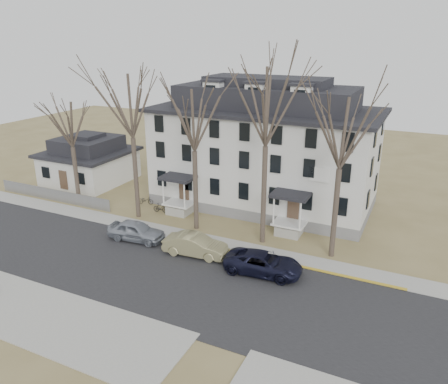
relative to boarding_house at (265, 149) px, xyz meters
The scene contains 18 objects.
ground 18.85m from the boarding_house, 83.64° to the right, with size 120.00×120.00×0.00m, color olive.
main_road 16.96m from the boarding_house, 82.85° to the right, with size 120.00×10.00×0.04m, color #27272A.
far_sidewalk 11.49m from the boarding_house, 78.64° to the right, with size 120.00×2.00×0.08m, color #A09F97.
near_sidewalk_left 24.33m from the boarding_house, 104.65° to the right, with size 20.00×5.00×0.08m, color #A09F97.
yellow_curb 13.99m from the boarding_house, 57.18° to the right, with size 14.00×0.25×0.06m, color gold.
boarding_house is the anchor object (origin of this frame).
small_house 20.34m from the boarding_house, behind, with size 8.70×8.70×5.00m.
fence 21.48m from the boarding_house, 156.01° to the right, with size 14.00×0.06×1.20m, color gray.
tree_far_left 13.12m from the boarding_house, 137.82° to the right, with size 8.40×8.40×13.72m.
tree_mid_left 9.66m from the boarding_house, 110.20° to the right, with size 7.80×7.80×12.74m.
tree_center 10.39m from the boarding_house, 69.80° to the right, with size 9.00×9.00×14.70m.
tree_mid_right 12.51m from the boarding_house, 43.81° to the right, with size 7.80×7.80×12.74m.
tree_bungalow 18.17m from the boarding_house, 152.99° to the right, with size 6.60×6.60×10.78m.
car_silver 14.49m from the boarding_house, 116.85° to the right, with size 1.87×4.65×1.58m, color #949BA7.
car_tan 13.29m from the boarding_house, 93.26° to the right, with size 1.69×4.84×1.59m, color #928B5F.
car_navy 14.39m from the boarding_house, 69.42° to the right, with size 2.48×5.37×1.49m, color black.
bicycle_left 12.52m from the boarding_house, 151.97° to the right, with size 0.54×1.55×0.81m, color black.
bicycle_right 11.22m from the boarding_house, 139.34° to the right, with size 0.42×1.48×0.89m, color black.
Camera 1 is at (11.73, -19.94, 15.57)m, focal length 35.00 mm.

